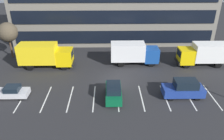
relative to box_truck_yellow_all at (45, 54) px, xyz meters
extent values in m
plane|color=#262628|center=(10.40, -4.58, -2.06)|extent=(120.00, 120.00, 0.00)
cube|color=slate|center=(10.40, 13.42, 5.14)|extent=(36.89, 10.39, 14.40)
cube|color=black|center=(10.40, 8.17, -0.08)|extent=(35.41, 0.16, 2.30)
cube|color=black|center=(10.40, 8.17, 3.52)|extent=(35.41, 0.16, 2.30)
cube|color=silver|center=(-0.80, -8.57, -2.05)|extent=(0.14, 5.40, 0.01)
cube|color=silver|center=(2.00, -8.57, -2.05)|extent=(0.14, 5.40, 0.01)
cube|color=silver|center=(4.80, -8.57, -2.05)|extent=(0.14, 5.40, 0.01)
cube|color=silver|center=(7.60, -8.57, -2.05)|extent=(0.14, 5.40, 0.01)
cube|color=silver|center=(10.40, -8.57, -2.05)|extent=(0.14, 5.40, 0.01)
cube|color=silver|center=(13.20, -8.57, -2.05)|extent=(0.14, 5.40, 0.01)
cube|color=silver|center=(16.00, -8.57, -2.05)|extent=(0.14, 5.40, 0.01)
cube|color=silver|center=(18.80, -8.57, -2.05)|extent=(0.14, 5.40, 0.01)
cube|color=silver|center=(21.60, -8.57, -2.05)|extent=(0.14, 5.40, 0.01)
cube|color=yellow|center=(2.87, 0.00, -0.39)|extent=(2.30, 2.51, 2.30)
cube|color=black|center=(3.99, 0.00, 0.07)|extent=(0.06, 2.11, 1.01)
cube|color=yellow|center=(-1.00, 0.00, 0.19)|extent=(5.43, 2.61, 2.82)
cube|color=black|center=(4.07, 0.00, -1.38)|extent=(0.21, 2.51, 0.42)
cylinder|color=black|center=(2.87, 1.08, -1.54)|extent=(1.04, 0.31, 1.04)
cylinder|color=black|center=(2.87, -1.08, -1.54)|extent=(1.04, 0.31, 1.04)
cylinder|color=black|center=(-2.08, 1.08, -1.54)|extent=(1.04, 0.31, 1.04)
cylinder|color=black|center=(-2.08, -1.08, -1.54)|extent=(1.04, 0.31, 1.04)
cube|color=#194799|center=(15.87, 0.85, -0.50)|extent=(2.14, 2.34, 2.14)
cube|color=black|center=(16.92, 0.85, -0.07)|extent=(0.06, 1.96, 0.94)
cube|color=white|center=(12.27, 0.85, 0.04)|extent=(5.06, 2.43, 2.63)
cube|color=black|center=(16.99, 0.85, -1.42)|extent=(0.19, 2.34, 0.39)
cylinder|color=black|center=(15.87, 1.85, -1.57)|extent=(0.97, 0.29, 0.97)
cylinder|color=black|center=(15.87, -0.16, -1.57)|extent=(0.97, 0.29, 0.97)
cylinder|color=black|center=(11.26, 1.85, -1.57)|extent=(0.97, 0.29, 0.97)
cylinder|color=black|center=(11.26, -0.16, -1.57)|extent=(0.97, 0.29, 0.97)
cube|color=yellow|center=(21.00, 0.24, -0.47)|extent=(2.19, 2.39, 2.19)
cube|color=black|center=(19.93, 0.24, -0.03)|extent=(0.06, 2.01, 0.96)
cube|color=white|center=(24.68, 0.24, 0.08)|extent=(5.17, 2.49, 2.69)
cube|color=black|center=(19.86, 0.24, -1.41)|extent=(0.20, 2.39, 0.40)
cylinder|color=black|center=(21.00, -0.79, -1.56)|extent=(0.99, 0.30, 0.99)
cylinder|color=black|center=(21.00, 1.26, -1.56)|extent=(0.99, 0.30, 0.99)
cylinder|color=black|center=(25.71, -0.79, -1.56)|extent=(0.99, 0.30, 0.99)
cylinder|color=black|center=(25.71, 1.26, -1.56)|extent=(0.99, 0.30, 0.99)
cube|color=#0C5933|center=(9.88, -8.59, -1.36)|extent=(1.81, 4.27, 0.88)
cube|color=black|center=(9.88, -8.80, -0.52)|extent=(1.59, 2.35, 0.79)
cylinder|color=black|center=(9.09, -7.22, -1.74)|extent=(0.20, 0.63, 0.63)
cylinder|color=black|center=(10.68, -7.22, -1.74)|extent=(0.20, 0.63, 0.63)
cylinder|color=black|center=(9.09, -9.96, -1.74)|extent=(0.20, 0.63, 0.63)
cylinder|color=black|center=(10.68, -9.96, -1.74)|extent=(0.20, 0.63, 0.63)
cube|color=navy|center=(18.03, -8.36, -1.28)|extent=(4.75, 2.01, 0.98)
cube|color=black|center=(18.27, -8.36, -0.35)|extent=(2.61, 1.77, 0.88)
cylinder|color=black|center=(16.51, -9.25, -1.71)|extent=(0.70, 0.23, 0.70)
cylinder|color=black|center=(16.51, -7.48, -1.71)|extent=(0.70, 0.23, 0.70)
cylinder|color=black|center=(19.55, -9.25, -1.71)|extent=(0.70, 0.23, 0.70)
cylinder|color=black|center=(19.55, -7.48, -1.71)|extent=(0.70, 0.23, 0.70)
cube|color=silver|center=(-2.10, -8.12, -1.51)|extent=(3.98, 1.67, 0.65)
cube|color=black|center=(-1.90, -8.12, -0.91)|extent=(1.67, 1.47, 0.56)
cylinder|color=black|center=(-3.37, -7.39, -1.78)|extent=(0.56, 0.20, 0.56)
cylinder|color=black|center=(-0.82, -8.84, -1.78)|extent=(0.56, 0.20, 0.56)
cylinder|color=black|center=(-0.82, -7.39, -1.78)|extent=(0.56, 0.20, 0.56)
cylinder|color=#473323|center=(-6.60, 4.03, -0.54)|extent=(0.28, 0.28, 3.04)
sphere|color=#4C4233|center=(-6.60, 4.03, 2.20)|extent=(3.10, 3.10, 3.10)
camera|label=1|loc=(9.29, -30.48, 12.56)|focal=35.70mm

